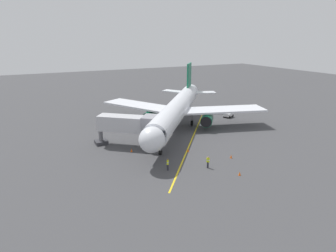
% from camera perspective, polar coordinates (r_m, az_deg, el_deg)
% --- Properties ---
extents(ground_plane, '(220.00, 220.00, 0.00)m').
position_cam_1_polar(ground_plane, '(59.40, 1.98, -0.17)').
color(ground_plane, '#424244').
extents(apron_lead_in_line, '(25.45, 31.17, 0.01)m').
position_cam_1_polar(apron_lead_in_line, '(53.11, 4.78, -2.32)').
color(apron_lead_in_line, yellow).
rests_on(apron_lead_in_line, ground).
extents(airplane, '(32.03, 33.95, 11.50)m').
position_cam_1_polar(airplane, '(57.23, 1.78, 3.32)').
color(airplane, silver).
rests_on(airplane, ground).
extents(jet_bridge, '(10.07, 8.82, 5.40)m').
position_cam_1_polar(jet_bridge, '(48.11, -7.03, 0.25)').
color(jet_bridge, '#B7B7BC').
rests_on(jet_bridge, ground).
extents(ground_crew_marshaller, '(0.41, 0.47, 1.71)m').
position_cam_1_polar(ground_crew_marshaller, '(41.24, 7.77, -6.94)').
color(ground_crew_marshaller, '#23232D').
rests_on(ground_crew_marshaller, ground).
extents(ground_crew_wing_walker, '(0.26, 0.40, 1.71)m').
position_cam_1_polar(ground_crew_wing_walker, '(49.01, -1.68, -2.85)').
color(ground_crew_wing_walker, '#23232D').
rests_on(ground_crew_wing_walker, ground).
extents(ground_crew_loader, '(0.42, 0.47, 1.71)m').
position_cam_1_polar(ground_crew_loader, '(40.17, -0.06, -7.45)').
color(ground_crew_loader, '#23232D').
rests_on(ground_crew_loader, ground).
extents(tug_near_nose, '(2.72, 2.33, 1.50)m').
position_cam_1_polar(tug_near_nose, '(67.86, 11.67, 2.28)').
color(tug_near_nose, white).
rests_on(tug_near_nose, ground).
extents(safety_cone_nose_left, '(0.32, 0.32, 0.55)m').
position_cam_1_polar(safety_cone_nose_left, '(46.95, -7.10, -4.68)').
color(safety_cone_nose_left, '#F2590F').
rests_on(safety_cone_nose_left, ground).
extents(safety_cone_nose_right, '(0.32, 0.32, 0.55)m').
position_cam_1_polar(safety_cone_nose_right, '(46.77, 3.92, -4.67)').
color(safety_cone_nose_right, '#F2590F').
rests_on(safety_cone_nose_right, ground).
extents(safety_cone_wing_port, '(0.32, 0.32, 0.55)m').
position_cam_1_polar(safety_cone_wing_port, '(45.27, 12.16, -5.79)').
color(safety_cone_wing_port, '#F2590F').
rests_on(safety_cone_wing_port, ground).
extents(safety_cone_wing_starboard, '(0.32, 0.32, 0.55)m').
position_cam_1_polar(safety_cone_wing_starboard, '(40.15, 13.76, -8.95)').
color(safety_cone_wing_starboard, '#F2590F').
rests_on(safety_cone_wing_starboard, ground).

